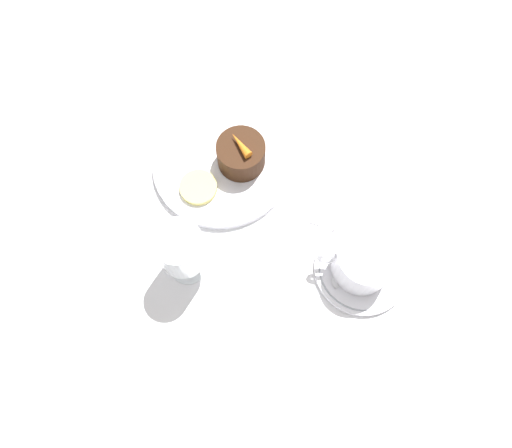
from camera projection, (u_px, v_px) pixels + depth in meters
ground_plane at (240, 178)px, 0.84m from camera, size 3.00×3.00×0.00m
dinner_plate at (221, 164)px, 0.84m from camera, size 0.23×0.23×0.01m
saucer at (361, 269)px, 0.78m from camera, size 0.15×0.15×0.01m
coffee_cup at (364, 261)px, 0.74m from camera, size 0.12×0.09×0.07m
spoon at (336, 264)px, 0.78m from camera, size 0.02×0.10×0.00m
wine_glass at (181, 250)px, 0.71m from camera, size 0.07×0.07×0.13m
fork at (326, 189)px, 0.83m from camera, size 0.05×0.17×0.01m
dessert_cake at (239, 154)px, 0.81m from camera, size 0.08×0.08×0.05m
carrot_garnish at (238, 144)px, 0.78m from camera, size 0.04×0.05×0.01m
pineapple_slice at (198, 187)px, 0.81m from camera, size 0.06×0.06×0.01m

